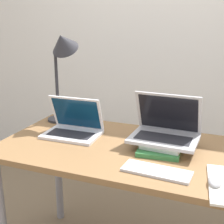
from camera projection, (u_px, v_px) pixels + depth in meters
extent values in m
cube|color=silver|center=(176.00, 25.00, 2.49)|extent=(8.00, 0.05, 2.70)
cube|color=brown|center=(127.00, 150.00, 1.61)|extent=(1.33, 0.70, 0.03)
cylinder|color=gray|center=(2.00, 220.00, 1.67)|extent=(0.05, 0.05, 0.74)
cylinder|color=gray|center=(58.00, 172.00, 2.19)|extent=(0.05, 0.05, 0.74)
cube|color=silver|center=(72.00, 135.00, 1.75)|extent=(0.31, 0.22, 0.02)
cube|color=#232328|center=(71.00, 134.00, 1.74)|extent=(0.26, 0.12, 0.00)
cube|color=silver|center=(77.00, 113.00, 1.78)|extent=(0.31, 0.09, 0.20)
cube|color=#0A2D4C|center=(76.00, 113.00, 1.78)|extent=(0.28, 0.07, 0.18)
cube|color=#33753D|center=(161.00, 147.00, 1.58)|extent=(0.23, 0.29, 0.02)
cube|color=white|center=(165.00, 142.00, 1.58)|extent=(0.21, 0.24, 0.03)
cube|color=#B2B2B7|center=(164.00, 139.00, 1.56)|extent=(0.34, 0.24, 0.02)
cube|color=#232328|center=(163.00, 138.00, 1.55)|extent=(0.28, 0.13, 0.00)
cube|color=#B2B2B7|center=(168.00, 113.00, 1.59)|extent=(0.34, 0.11, 0.22)
cube|color=black|center=(168.00, 113.00, 1.59)|extent=(0.30, 0.09, 0.19)
cube|color=silver|center=(157.00, 171.00, 1.34)|extent=(0.30, 0.13, 0.01)
cube|color=silver|center=(157.00, 170.00, 1.34)|extent=(0.28, 0.10, 0.00)
ellipsoid|color=#B2B2B7|center=(215.00, 181.00, 1.24)|extent=(0.06, 0.10, 0.03)
cylinder|color=#28282D|center=(59.00, 119.00, 2.02)|extent=(0.14, 0.14, 0.01)
cylinder|color=#28282D|center=(57.00, 85.00, 1.95)|extent=(0.02, 0.02, 0.44)
cone|color=#28282D|center=(63.00, 42.00, 1.81)|extent=(0.16, 0.19, 0.17)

